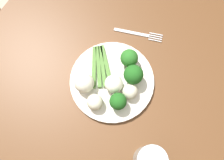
{
  "coord_description": "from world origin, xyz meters",
  "views": [
    {
      "loc": [
        0.2,
        0.12,
        1.49
      ],
      "look_at": [
        0.01,
        0.01,
        0.77
      ],
      "focal_mm": 39.25,
      "sensor_mm": 36.0,
      "label": 1
    }
  ],
  "objects": [
    {
      "name": "cauliflower_back",
      "position": [
        0.1,
        -0.0,
        0.79
      ],
      "size": [
        0.05,
        0.05,
        0.05
      ],
      "primitive_type": "sphere",
      "color": "beige",
      "rests_on": "plate"
    },
    {
      "name": "broccoli_back_right",
      "position": [
        -0.07,
        0.02,
        0.8
      ],
      "size": [
        0.05,
        0.05,
        0.07
      ],
      "color": "#568E33",
      "rests_on": "plate"
    },
    {
      "name": "broccoli_right",
      "position": [
        -0.03,
        0.06,
        0.8
      ],
      "size": [
        0.06,
        0.06,
        0.07
      ],
      "color": "#4C7F2B",
      "rests_on": "plate"
    },
    {
      "name": "cauliflower_outer_edge",
      "position": [
        0.06,
        -0.06,
        0.79
      ],
      "size": [
        0.06,
        0.06,
        0.06
      ],
      "primitive_type": "sphere",
      "color": "silver",
      "rests_on": "plate"
    },
    {
      "name": "water_glass",
      "position": [
        0.17,
        0.21,
        0.81
      ],
      "size": [
        0.08,
        0.08,
        0.12
      ],
      "primitive_type": "cylinder",
      "color": "silver",
      "rests_on": "dining_table"
    },
    {
      "name": "ground_plane",
      "position": [
        0.0,
        0.0,
        -0.01
      ],
      "size": [
        6.0,
        6.0,
        0.02
      ],
      "primitive_type": "cube",
      "color": "#B7A88E"
    },
    {
      "name": "cauliflower_edge",
      "position": [
        0.02,
        0.08,
        0.78
      ],
      "size": [
        0.05,
        0.05,
        0.05
      ],
      "primitive_type": "sphere",
      "color": "beige",
      "rests_on": "plate"
    },
    {
      "name": "broccoli_front",
      "position": [
        0.06,
        0.06,
        0.8
      ],
      "size": [
        0.05,
        0.05,
        0.06
      ],
      "color": "#4C7F2B",
      "rests_on": "plate"
    },
    {
      "name": "cauliflower_near_fork",
      "position": [
        0.02,
        0.02,
        0.79
      ],
      "size": [
        0.06,
        0.06,
        0.06
      ],
      "primitive_type": "sphere",
      "color": "white",
      "rests_on": "plate"
    },
    {
      "name": "plate",
      "position": [
        0.01,
        0.01,
        0.75
      ],
      "size": [
        0.26,
        0.26,
        0.01
      ],
      "primitive_type": "cylinder",
      "color": "silver",
      "rests_on": "dining_table"
    },
    {
      "name": "fork",
      "position": [
        -0.18,
        0.01,
        0.75
      ],
      "size": [
        0.07,
        0.16,
        0.0
      ],
      "rotation": [
        0.0,
        0.0,
        1.86
      ],
      "color": "silver",
      "rests_on": "dining_table"
    },
    {
      "name": "asparagus_bundle",
      "position": [
        -0.01,
        -0.05,
        0.77
      ],
      "size": [
        0.14,
        0.12,
        0.01
      ],
      "rotation": [
        0.0,
        0.0,
        0.61
      ],
      "color": "#47752D",
      "rests_on": "plate"
    },
    {
      "name": "dining_table",
      "position": [
        0.0,
        0.0,
        0.63
      ],
      "size": [
        1.12,
        0.92,
        0.75
      ],
      "color": "brown",
      "rests_on": "ground_plane"
    }
  ]
}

